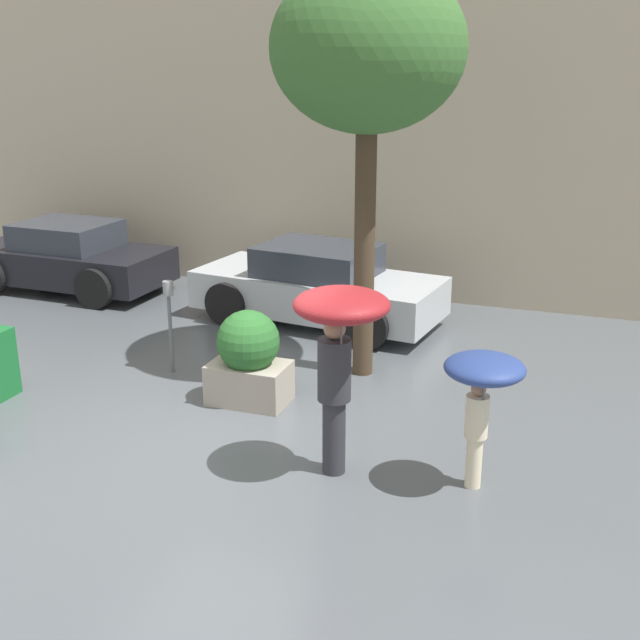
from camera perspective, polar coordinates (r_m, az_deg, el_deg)
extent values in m
plane|color=#51565B|center=(9.30, -6.85, -8.69)|extent=(40.00, 40.00, 0.00)
cube|color=#B7A88E|center=(14.45, 4.41, 13.41)|extent=(18.00, 0.30, 6.00)
cube|color=#9E9384|center=(10.22, -5.04, -4.46)|extent=(0.99, 0.65, 0.52)
sphere|color=#286028|center=(10.02, -5.13, -1.52)|extent=(0.79, 0.79, 0.79)
cylinder|color=#2D2D33|center=(8.47, 1.00, -8.24)|extent=(0.24, 0.24, 0.83)
cylinder|color=#2D2D33|center=(8.17, 1.03, -3.55)|extent=(0.35, 0.35, 0.66)
sphere|color=#997056|center=(8.01, 1.05, -0.61)|extent=(0.23, 0.23, 0.23)
cylinder|color=#4C4C51|center=(7.90, 1.53, -1.34)|extent=(0.02, 0.02, 0.70)
ellipsoid|color=maroon|center=(7.79, 1.55, 1.09)|extent=(0.96, 0.96, 0.31)
cylinder|color=beige|center=(8.40, 10.88, -9.85)|extent=(0.16, 0.16, 0.56)
cylinder|color=beige|center=(8.18, 11.09, -6.73)|extent=(0.23, 0.23, 0.44)
sphere|color=#997056|center=(8.06, 11.22, -4.81)|extent=(0.15, 0.15, 0.15)
cylinder|color=#4C4C51|center=(7.98, 11.52, -5.16)|extent=(0.02, 0.02, 0.53)
ellipsoid|color=navy|center=(7.88, 11.64, -3.38)|extent=(0.79, 0.79, 0.25)
cube|color=#B7BCC1|center=(13.21, -0.15, 1.99)|extent=(4.21, 2.17, 0.61)
cube|color=#2D333D|center=(13.06, -0.16, 4.29)|extent=(1.98, 1.64, 0.48)
cylinder|color=black|center=(13.17, -6.66, 1.15)|extent=(0.74, 0.31, 0.72)
cylinder|color=black|center=(14.53, -3.05, 2.87)|extent=(0.74, 0.31, 0.72)
cylinder|color=black|center=(12.02, 3.34, -0.42)|extent=(0.74, 0.31, 0.72)
cylinder|color=black|center=(13.49, 6.20, 1.59)|extent=(0.74, 0.31, 0.72)
cube|color=black|center=(15.80, -17.37, 3.86)|extent=(3.79, 1.79, 0.61)
cube|color=#2D333D|center=(15.68, -17.56, 5.79)|extent=(1.73, 1.47, 0.48)
cylinder|color=black|center=(17.18, -18.65, 4.34)|extent=(0.73, 0.24, 0.72)
cylinder|color=black|center=(14.50, -15.75, 2.18)|extent=(0.73, 0.24, 0.72)
cylinder|color=black|center=(15.81, -12.16, 3.75)|extent=(0.73, 0.24, 0.72)
cylinder|color=#423323|center=(10.68, 3.19, 5.31)|extent=(0.28, 0.28, 3.62)
ellipsoid|color=#38662D|center=(10.42, 3.44, 18.75)|extent=(2.45, 2.45, 2.08)
cylinder|color=#595B60|center=(11.24, -10.57, -0.99)|extent=(0.05, 0.05, 1.11)
cylinder|color=gray|center=(11.04, -10.76, 2.23)|extent=(0.14, 0.14, 0.20)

